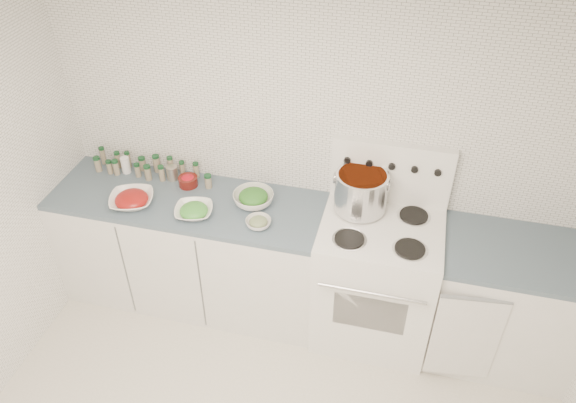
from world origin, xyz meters
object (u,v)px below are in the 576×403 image
object	(u,v)px
bowl_snowpea	(194,211)
stock_pot	(361,190)
stove	(376,277)
bowl_tomato	(132,200)

from	to	relation	value
bowl_snowpea	stock_pot	bearing A→B (deg)	15.32
stove	stock_pot	xyz separation A→B (m)	(-0.17, 0.14, 0.59)
bowl_snowpea	stove	bearing A→B (deg)	6.65
stove	bowl_snowpea	xyz separation A→B (m)	(-1.19, -0.14, 0.44)
stove	bowl_snowpea	size ratio (longest dim) A/B	4.65
stock_pot	stove	bearing A→B (deg)	-40.59
stock_pot	bowl_snowpea	size ratio (longest dim) A/B	1.21
stock_pot	bowl_tomato	world-z (taller)	stock_pot
stock_pot	bowl_snowpea	xyz separation A→B (m)	(-1.02, -0.28, -0.15)
stove	bowl_tomato	bearing A→B (deg)	-175.29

